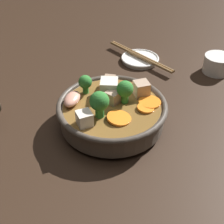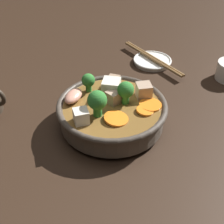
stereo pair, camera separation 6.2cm
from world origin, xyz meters
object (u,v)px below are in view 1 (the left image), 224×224
chopsticks_pair (140,56)px  side_saucer (140,59)px  stirfry_bowl (112,110)px  tea_cup (217,64)px

chopsticks_pair → side_saucer: bearing=86.4°
stirfry_bowl → side_saucer: 0.30m
tea_cup → chopsticks_pair: bearing=174.1°
stirfry_bowl → tea_cup: stirfry_bowl is taller
side_saucer → stirfry_bowl: bearing=-95.4°
side_saucer → tea_cup: bearing=-5.9°
tea_cup → chopsticks_pair: tea_cup is taller
stirfry_bowl → side_saucer: stirfry_bowl is taller
side_saucer → tea_cup: 0.21m
stirfry_bowl → side_saucer: (0.03, 0.29, -0.03)m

